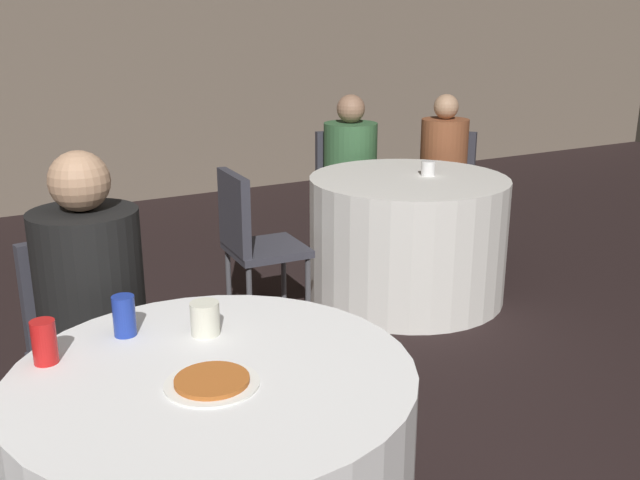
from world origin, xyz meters
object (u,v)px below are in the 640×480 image
(chair_far_west, at_px, (251,235))
(soda_can_blue, at_px, (124,316))
(table_far, at_px, (407,238))
(person_green_jacket, at_px, (353,175))
(person_floral_shirt, at_px, (440,177))
(chair_near_north, at_px, (86,330))
(pizza_plate_near, at_px, (212,382))
(soda_can_red, at_px, (44,342))
(chair_far_northeast, at_px, (445,180))
(person_black_shirt, at_px, (99,316))
(chair_far_north, at_px, (345,180))

(chair_far_west, distance_m, soda_can_blue, 1.79)
(table_far, bearing_deg, person_green_jacket, 80.89)
(person_floral_shirt, xyz_separation_m, soda_can_blue, (-2.69, -1.90, 0.23))
(soda_can_blue, bearing_deg, table_far, 34.18)
(table_far, height_order, chair_near_north, chair_near_north)
(pizza_plate_near, distance_m, soda_can_red, 0.48)
(person_floral_shirt, bearing_deg, table_far, 90.00)
(person_floral_shirt, height_order, pizza_plate_near, person_floral_shirt)
(person_green_jacket, xyz_separation_m, soda_can_red, (-2.40, -2.29, 0.21))
(chair_far_northeast, distance_m, chair_far_west, 1.87)
(chair_near_north, distance_m, chair_far_northeast, 3.15)
(chair_far_west, height_order, person_black_shirt, person_black_shirt)
(table_far, height_order, chair_far_north, chair_far_north)
(person_floral_shirt, distance_m, soda_can_red, 3.53)
(chair_far_northeast, xyz_separation_m, chair_far_north, (-0.62, 0.36, 0.00))
(pizza_plate_near, bearing_deg, chair_near_north, 97.02)
(pizza_plate_near, bearing_deg, soda_can_red, 136.19)
(chair_near_north, distance_m, person_green_jacket, 2.71)
(person_floral_shirt, bearing_deg, chair_far_north, 8.49)
(person_black_shirt, bearing_deg, person_floral_shirt, -160.98)
(person_black_shirt, relative_size, soda_can_blue, 9.95)
(person_black_shirt, height_order, soda_can_red, person_black_shirt)
(table_far, height_order, chair_far_west, chair_far_west)
(pizza_plate_near, bearing_deg, chair_far_northeast, 41.75)
(person_black_shirt, bearing_deg, person_green_jacket, -150.08)
(chair_far_northeast, relative_size, person_green_jacket, 0.76)
(person_floral_shirt, bearing_deg, chair_far_west, 67.14)
(chair_far_northeast, distance_m, soda_can_blue, 3.47)
(chair_far_west, relative_size, soda_can_red, 7.12)
(pizza_plate_near, relative_size, soda_can_blue, 2.01)
(person_black_shirt, xyz_separation_m, pizza_plate_near, (0.10, -0.87, 0.12))
(chair_far_northeast, bearing_deg, chair_far_west, 69.05)
(chair_near_north, bearing_deg, person_green_jacket, -152.77)
(chair_far_west, bearing_deg, person_black_shirt, -42.82)
(person_black_shirt, height_order, person_floral_shirt, person_black_shirt)
(person_black_shirt, distance_m, soda_can_blue, 0.49)
(chair_near_north, relative_size, person_black_shirt, 0.72)
(chair_near_north, distance_m, soda_can_red, 0.77)
(chair_near_north, distance_m, chair_far_north, 2.82)
(chair_near_north, height_order, soda_can_blue, chair_near_north)
(chair_far_west, xyz_separation_m, person_green_jacket, (1.13, 0.78, 0.07))
(chair_far_northeast, xyz_separation_m, soda_can_red, (-3.05, -2.08, 0.28))
(chair_near_north, relative_size, pizza_plate_near, 3.55)
(chair_far_north, relative_size, person_floral_shirt, 0.76)
(chair_far_northeast, height_order, pizza_plate_near, chair_far_northeast)
(chair_far_north, height_order, person_green_jacket, person_green_jacket)
(table_far, relative_size, chair_far_west, 1.36)
(chair_far_northeast, relative_size, person_black_shirt, 0.72)
(chair_near_north, distance_m, pizza_plate_near, 1.04)
(person_floral_shirt, distance_m, soda_can_blue, 3.30)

